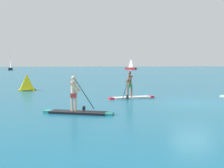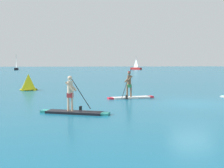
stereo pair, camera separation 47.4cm
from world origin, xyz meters
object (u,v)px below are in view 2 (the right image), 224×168
object	(u,v)px
paddleboarder_mid_center	(130,92)
sailboat_left_horizon	(16,68)
race_marker_buoy	(29,83)
sailboat_right_horizon	(136,68)
paddleboarder_near_left	(74,106)

from	to	relation	value
paddleboarder_mid_center	sailboat_left_horizon	world-z (taller)	sailboat_left_horizon
race_marker_buoy	sailboat_left_horizon	distance (m)	84.94
sailboat_left_horizon	sailboat_right_horizon	size ratio (longest dim) A/B	1.05
race_marker_buoy	sailboat_right_horizon	xyz separation A→B (m)	(31.21, 83.44, 0.08)
paddleboarder_near_left	race_marker_buoy	bearing A→B (deg)	129.51
sailboat_right_horizon	sailboat_left_horizon	bearing A→B (deg)	57.59
paddleboarder_near_left	sailboat_left_horizon	size ratio (longest dim) A/B	0.57
paddleboarder_mid_center	sailboat_right_horizon	xyz separation A→B (m)	(23.65, 90.78, 0.34)
paddleboarder_mid_center	sailboat_right_horizon	size ratio (longest dim) A/B	0.60
race_marker_buoy	sailboat_left_horizon	size ratio (longest dim) A/B	0.31
sailboat_right_horizon	race_marker_buoy	bearing A→B (deg)	127.43
race_marker_buoy	paddleboarder_near_left	bearing A→B (deg)	-74.26
sailboat_right_horizon	paddleboarder_mid_center	bearing A→B (deg)	133.34
paddleboarder_mid_center	sailboat_left_horizon	distance (m)	93.65
paddleboarder_near_left	paddleboarder_mid_center	distance (m)	6.66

